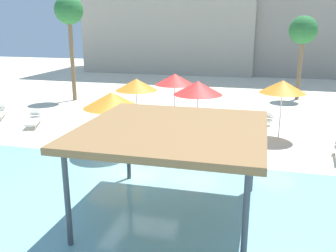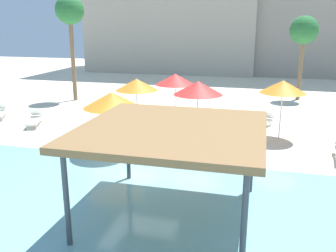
{
  "view_description": "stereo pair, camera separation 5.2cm",
  "coord_description": "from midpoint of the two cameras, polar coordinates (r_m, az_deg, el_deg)",
  "views": [
    {
      "loc": [
        4.06,
        -11.66,
        5.24
      ],
      "look_at": [
        0.56,
        2.0,
        1.3
      ],
      "focal_mm": 39.58,
      "sensor_mm": 36.0,
      "label": 1
    },
    {
      "loc": [
        4.11,
        -11.65,
        5.24
      ],
      "look_at": [
        0.56,
        2.0,
        1.3
      ],
      "focal_mm": 39.58,
      "sensor_mm": 36.0,
      "label": 2
    }
  ],
  "objects": [
    {
      "name": "shade_pavilion",
      "position": [
        9.79,
        0.83,
        -0.88
      ],
      "size": [
        4.81,
        4.81,
        2.61
      ],
      "color": "#42474C",
      "rests_on": "ground"
    },
    {
      "name": "lounge_chair_2",
      "position": [
        23.21,
        -24.45,
        1.98
      ],
      "size": [
        1.45,
        1.95,
        0.74
      ],
      "rotation": [
        0.0,
        0.0,
        -1.06
      ],
      "color": "white",
      "rests_on": "ground"
    },
    {
      "name": "beach_umbrella_red_5",
      "position": [
        16.54,
        4.75,
        5.87
      ],
      "size": [
        2.2,
        2.2,
        2.76
      ],
      "color": "silver",
      "rests_on": "ground"
    },
    {
      "name": "lounge_chair_0",
      "position": [
        19.76,
        14.29,
        0.73
      ],
      "size": [
        1.43,
        1.95,
        0.74
      ],
      "rotation": [
        0.0,
        0.0,
        -2.06
      ],
      "color": "white",
      "rests_on": "ground"
    },
    {
      "name": "lounge_chair_6",
      "position": [
        19.17,
        5.58,
        0.69
      ],
      "size": [
        0.82,
        1.95,
        0.74
      ],
      "rotation": [
        0.0,
        0.0,
        -1.69
      ],
      "color": "white",
      "rests_on": "ground"
    },
    {
      "name": "beach_umbrella_orange_3",
      "position": [
        17.59,
        17.37,
        5.79
      ],
      "size": [
        2.08,
        2.08,
        2.74
      ],
      "color": "silver",
      "rests_on": "ground"
    },
    {
      "name": "lounge_chair_3",
      "position": [
        15.1,
        -2.65,
        -3.38
      ],
      "size": [
        0.87,
        1.96,
        0.74
      ],
      "rotation": [
        0.0,
        0.0,
        -1.42
      ],
      "color": "white",
      "rests_on": "ground"
    },
    {
      "name": "beach_umbrella_red_2",
      "position": [
        20.16,
        1.19,
        7.21
      ],
      "size": [
        2.17,
        2.17,
        2.6
      ],
      "color": "silver",
      "rests_on": "ground"
    },
    {
      "name": "lounge_chair_5",
      "position": [
        20.84,
        -19.83,
        1.04
      ],
      "size": [
        1.3,
        1.98,
        0.74
      ],
      "rotation": [
        0.0,
        0.0,
        -1.17
      ],
      "color": "white",
      "rests_on": "ground"
    },
    {
      "name": "palm_tree_1",
      "position": [
        27.4,
        20.25,
        13.45
      ],
      "size": [
        1.9,
        1.9,
        5.72
      ],
      "color": "brown",
      "rests_on": "ground"
    },
    {
      "name": "ground_plane",
      "position": [
        13.41,
        -4.39,
        -7.43
      ],
      "size": [
        80.0,
        80.0,
        0.0
      ],
      "primitive_type": "plane",
      "color": "beige"
    },
    {
      "name": "beach_umbrella_orange_1",
      "position": [
        14.98,
        -8.57,
        3.99
      ],
      "size": [
        2.3,
        2.3,
        2.59
      ],
      "color": "silver",
      "rests_on": "ground"
    },
    {
      "name": "palm_tree_0",
      "position": [
        26.41,
        -14.83,
        16.48
      ],
      "size": [
        1.9,
        1.9,
        7.02
      ],
      "color": "brown",
      "rests_on": "ground"
    },
    {
      "name": "beach_umbrella_orange_4",
      "position": [
        17.46,
        -4.77,
        6.36
      ],
      "size": [
        1.97,
        1.97,
        2.73
      ],
      "color": "silver",
      "rests_on": "ground"
    }
  ]
}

